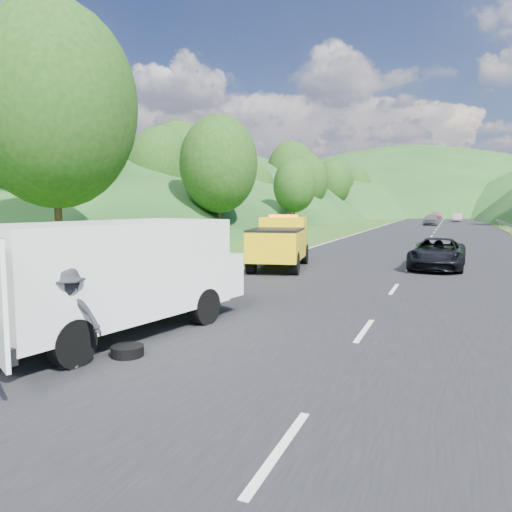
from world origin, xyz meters
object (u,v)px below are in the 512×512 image
at_px(child, 179,302).
at_px(white_van, 116,272).
at_px(suitcase, 138,282).
at_px(spare_tire, 128,357).
at_px(worker, 69,369).
at_px(tow_truck, 280,243).
at_px(woman, 197,295).
at_px(passing_suv, 437,269).

bearing_deg(child, white_van, -47.02).
bearing_deg(suitcase, spare_tire, -56.77).
distance_m(worker, spare_tire, 1.10).
bearing_deg(child, worker, -45.02).
distance_m(white_van, spare_tire, 2.23).
distance_m(tow_truck, suitcase, 7.79).
bearing_deg(spare_tire, woman, 106.77).
relative_size(tow_truck, child, 6.03).
height_order(tow_truck, woman, tow_truck).
height_order(white_van, suitcase, white_van).
distance_m(tow_truck, worker, 14.44).
bearing_deg(woman, worker, -171.26).
relative_size(white_van, woman, 4.24).
bearing_deg(worker, child, 72.39).
bearing_deg(passing_suv, suitcase, -130.62).
relative_size(white_van, passing_suv, 1.54).
distance_m(child, worker, 6.17).
relative_size(white_van, suitcase, 11.67).
bearing_deg(child, tow_truck, 120.62).
bearing_deg(white_van, passing_suv, 77.75).
xyz_separation_m(woman, passing_suv, (6.97, 9.62, 0.00)).
bearing_deg(white_van, suitcase, 131.20).
xyz_separation_m(child, worker, (1.29, -6.04, 0.00)).
bearing_deg(suitcase, woman, 4.97).
bearing_deg(tow_truck, child, -102.68).
xyz_separation_m(woman, child, (0.04, -1.17, 0.00)).
xyz_separation_m(white_van, spare_tire, (1.17, -1.26, -1.43)).
relative_size(child, passing_suv, 0.20).
relative_size(worker, spare_tire, 2.90).
height_order(woman, suitcase, woman).
distance_m(tow_truck, woman, 7.26).
bearing_deg(white_van, tow_truck, 102.57).
distance_m(woman, passing_suv, 11.87).
relative_size(tow_truck, suitcase, 9.10).
height_order(woman, child, woman).
bearing_deg(white_van, spare_tire, -36.27).
distance_m(suitcase, passing_suv, 13.35).
bearing_deg(worker, suitcase, 86.29).
height_order(woman, spare_tire, woman).
bearing_deg(suitcase, tow_truck, 71.48).
relative_size(woman, passing_suv, 0.36).
bearing_deg(spare_tire, passing_suv, 72.24).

